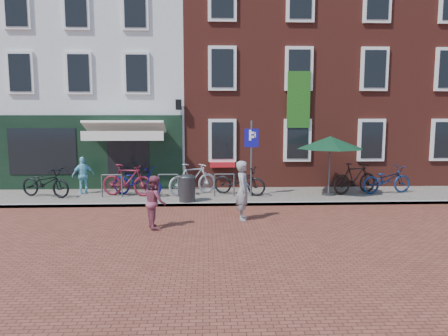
{
  "coord_description": "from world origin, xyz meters",
  "views": [
    {
      "loc": [
        -0.14,
        -13.71,
        3.04
      ],
      "look_at": [
        0.49,
        1.05,
        1.14
      ],
      "focal_mm": 33.77,
      "sensor_mm": 36.0,
      "label": 1
    }
  ],
  "objects_px": {
    "bicycle_3": "(193,179)",
    "bicycle_6": "(387,180)",
    "bicycle_2": "(137,181)",
    "litter_bin": "(187,186)",
    "bicycle_1": "(127,180)",
    "parking_sign": "(251,148)",
    "woman": "(243,190)",
    "bicycle_5": "(355,178)",
    "boy": "(155,202)",
    "parasol": "(330,140)",
    "bicycle_0": "(45,183)",
    "bicycle_4": "(239,181)",
    "cafe_person": "(83,175)"
  },
  "relations": [
    {
      "from": "bicycle_2",
      "to": "bicycle_4",
      "type": "xyz_separation_m",
      "value": [
        3.72,
        -0.01,
        0.0
      ]
    },
    {
      "from": "bicycle_4",
      "to": "bicycle_1",
      "type": "bearing_deg",
      "value": 114.64
    },
    {
      "from": "parasol",
      "to": "cafe_person",
      "type": "relative_size",
      "value": 1.75
    },
    {
      "from": "cafe_person",
      "to": "bicycle_5",
      "type": "xyz_separation_m",
      "value": [
        10.08,
        -0.43,
        -0.11
      ]
    },
    {
      "from": "bicycle_0",
      "to": "parasol",
      "type": "bearing_deg",
      "value": -70.32
    },
    {
      "from": "parking_sign",
      "to": "cafe_person",
      "type": "relative_size",
      "value": 1.97
    },
    {
      "from": "bicycle_1",
      "to": "bicycle_6",
      "type": "distance_m",
      "value": 9.56
    },
    {
      "from": "parking_sign",
      "to": "bicycle_2",
      "type": "bearing_deg",
      "value": 175.89
    },
    {
      "from": "boy",
      "to": "bicycle_2",
      "type": "bearing_deg",
      "value": -2.51
    },
    {
      "from": "cafe_person",
      "to": "bicycle_1",
      "type": "height_order",
      "value": "cafe_person"
    },
    {
      "from": "parasol",
      "to": "bicycle_6",
      "type": "bearing_deg",
      "value": 5.42
    },
    {
      "from": "litter_bin",
      "to": "parking_sign",
      "type": "relative_size",
      "value": 0.37
    },
    {
      "from": "boy",
      "to": "bicycle_5",
      "type": "xyz_separation_m",
      "value": [
        6.89,
        4.1,
        -0.03
      ]
    },
    {
      "from": "parasol",
      "to": "bicycle_4",
      "type": "bearing_deg",
      "value": 177.11
    },
    {
      "from": "litter_bin",
      "to": "bicycle_6",
      "type": "bearing_deg",
      "value": 9.35
    },
    {
      "from": "parasol",
      "to": "bicycle_4",
      "type": "distance_m",
      "value": 3.59
    },
    {
      "from": "bicycle_1",
      "to": "cafe_person",
      "type": "bearing_deg",
      "value": 84.94
    },
    {
      "from": "litter_bin",
      "to": "parking_sign",
      "type": "bearing_deg",
      "value": 21.19
    },
    {
      "from": "parasol",
      "to": "bicycle_5",
      "type": "relative_size",
      "value": 1.26
    },
    {
      "from": "litter_bin",
      "to": "bicycle_3",
      "type": "bearing_deg",
      "value": 83.12
    },
    {
      "from": "litter_bin",
      "to": "parasol",
      "type": "bearing_deg",
      "value": 11.04
    },
    {
      "from": "boy",
      "to": "bicycle_4",
      "type": "height_order",
      "value": "boy"
    },
    {
      "from": "bicycle_0",
      "to": "bicycle_6",
      "type": "relative_size",
      "value": 1.0
    },
    {
      "from": "cafe_person",
      "to": "bicycle_0",
      "type": "xyz_separation_m",
      "value": [
        -1.16,
        -0.62,
        -0.17
      ]
    },
    {
      "from": "litter_bin",
      "to": "woman",
      "type": "relative_size",
      "value": 0.59
    },
    {
      "from": "boy",
      "to": "bicycle_4",
      "type": "bearing_deg",
      "value": -50.67
    },
    {
      "from": "bicycle_2",
      "to": "bicycle_6",
      "type": "bearing_deg",
      "value": -67.12
    },
    {
      "from": "parking_sign",
      "to": "bicycle_0",
      "type": "xyz_separation_m",
      "value": [
        -7.33,
        0.15,
        -1.2
      ]
    },
    {
      "from": "parking_sign",
      "to": "woman",
      "type": "height_order",
      "value": "parking_sign"
    },
    {
      "from": "woman",
      "to": "bicycle_4",
      "type": "relative_size",
      "value": 0.87
    },
    {
      "from": "cafe_person",
      "to": "parasol",
      "type": "bearing_deg",
      "value": 146.2
    },
    {
      "from": "bicycle_3",
      "to": "bicycle_6",
      "type": "distance_m",
      "value": 7.21
    },
    {
      "from": "boy",
      "to": "bicycle_3",
      "type": "bearing_deg",
      "value": -30.04
    },
    {
      "from": "boy",
      "to": "litter_bin",
      "type": "bearing_deg",
      "value": -32.22
    },
    {
      "from": "woman",
      "to": "bicycle_5",
      "type": "xyz_separation_m",
      "value": [
        4.46,
        3.32,
        -0.18
      ]
    },
    {
      "from": "litter_bin",
      "to": "bicycle_1",
      "type": "xyz_separation_m",
      "value": [
        -2.19,
        1.11,
        0.06
      ]
    },
    {
      "from": "bicycle_3",
      "to": "bicycle_5",
      "type": "bearing_deg",
      "value": -118.84
    },
    {
      "from": "parking_sign",
      "to": "bicycle_1",
      "type": "xyz_separation_m",
      "value": [
        -4.45,
        0.23,
        -1.15
      ]
    },
    {
      "from": "bicycle_0",
      "to": "bicycle_1",
      "type": "height_order",
      "value": "bicycle_1"
    },
    {
      "from": "boy",
      "to": "bicycle_1",
      "type": "bearing_deg",
      "value": 2.09
    },
    {
      "from": "bicycle_0",
      "to": "bicycle_2",
      "type": "distance_m",
      "value": 3.22
    },
    {
      "from": "litter_bin",
      "to": "bicycle_2",
      "type": "bearing_deg",
      "value": 147.77
    },
    {
      "from": "bicycle_1",
      "to": "parking_sign",
      "type": "bearing_deg",
      "value": -80.72
    },
    {
      "from": "bicycle_0",
      "to": "woman",
      "type": "bearing_deg",
      "value": -95.01
    },
    {
      "from": "woman",
      "to": "bicycle_5",
      "type": "distance_m",
      "value": 5.57
    },
    {
      "from": "cafe_person",
      "to": "bicycle_0",
      "type": "relative_size",
      "value": 0.7
    },
    {
      "from": "bicycle_3",
      "to": "bicycle_6",
      "type": "bearing_deg",
      "value": -118.74
    },
    {
      "from": "woman",
      "to": "cafe_person",
      "type": "xyz_separation_m",
      "value": [
        -5.62,
        3.76,
        -0.07
      ]
    },
    {
      "from": "cafe_person",
      "to": "bicycle_5",
      "type": "height_order",
      "value": "cafe_person"
    },
    {
      "from": "litter_bin",
      "to": "bicycle_5",
      "type": "relative_size",
      "value": 0.52
    }
  ]
}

